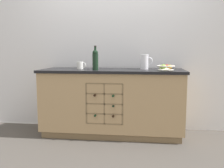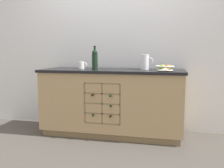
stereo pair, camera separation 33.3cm
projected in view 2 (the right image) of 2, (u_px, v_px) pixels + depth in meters
name	position (u px, v px, depth m)	size (l,w,h in m)	color
ground_plane	(112.00, 134.00, 3.46)	(14.00, 14.00, 0.00)	#4C4742
back_wall	(118.00, 42.00, 3.66)	(4.40, 0.06, 2.55)	white
kitchen_island	(112.00, 102.00, 3.40)	(1.91, 0.67, 0.90)	olive
fruit_bowl	(165.00, 68.00, 3.06)	(0.23, 0.23, 0.08)	silver
white_pitcher	(145.00, 62.00, 3.30)	(0.17, 0.11, 0.20)	white
ceramic_mug	(81.00, 65.00, 3.46)	(0.13, 0.09, 0.10)	white
standing_wine_bottle	(95.00, 59.00, 3.25)	(0.08, 0.08, 0.31)	black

